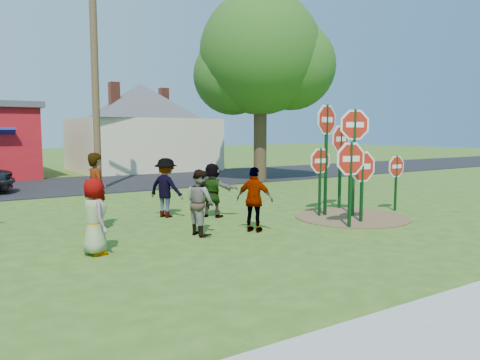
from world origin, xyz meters
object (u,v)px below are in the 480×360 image
at_px(stop_sign_c, 354,137).
at_px(utility_pole, 95,69).
at_px(stop_sign_a, 350,166).
at_px(stop_sign_b, 326,131).
at_px(person_a, 95,217).
at_px(leafy_tree, 263,60).
at_px(stop_sign_d, 340,146).
at_px(person_b, 97,191).

height_order(stop_sign_c, utility_pole, utility_pole).
bearing_deg(stop_sign_a, stop_sign_b, 77.12).
bearing_deg(person_a, leafy_tree, -53.04).
relative_size(stop_sign_b, stop_sign_d, 1.20).
distance_m(stop_sign_d, person_a, 8.24).
bearing_deg(person_a, stop_sign_d, -84.36).
relative_size(person_a, person_b, 0.80).
bearing_deg(utility_pole, stop_sign_a, -73.97).
relative_size(stop_sign_b, person_a, 2.20).
xyz_separation_m(stop_sign_a, utility_pole, (-3.19, 11.09, 3.39)).
bearing_deg(stop_sign_a, person_a, -179.04).
xyz_separation_m(stop_sign_c, person_a, (-7.42, -0.20, -1.51)).
relative_size(stop_sign_b, stop_sign_c, 1.04).
xyz_separation_m(stop_sign_d, person_a, (-8.03, -1.36, -1.23)).
relative_size(stop_sign_d, utility_pole, 0.30).
bearing_deg(stop_sign_c, utility_pole, 137.68).
relative_size(stop_sign_b, person_b, 1.75).
relative_size(stop_sign_c, stop_sign_d, 1.15).
xyz_separation_m(stop_sign_a, person_b, (-5.43, 3.24, -0.62)).
bearing_deg(stop_sign_a, stop_sign_d, 59.61).
height_order(stop_sign_d, person_a, stop_sign_d).
bearing_deg(stop_sign_b, leafy_tree, 54.23).
relative_size(person_a, utility_pole, 0.16).
bearing_deg(stop_sign_b, stop_sign_d, 17.30).
bearing_deg(stop_sign_c, person_b, -174.03).
relative_size(stop_sign_a, utility_pole, 0.25).
bearing_deg(stop_sign_b, stop_sign_c, -49.00).
xyz_separation_m(stop_sign_d, person_b, (-7.33, 0.97, -1.03)).
xyz_separation_m(stop_sign_b, stop_sign_d, (1.24, 0.68, -0.46)).
height_order(person_a, person_b, person_b).
bearing_deg(leafy_tree, stop_sign_d, -108.42).
bearing_deg(person_b, stop_sign_c, -110.98).
height_order(stop_sign_c, stop_sign_d, stop_sign_c).
height_order(person_a, leafy_tree, leafy_tree).
height_order(stop_sign_d, leafy_tree, leafy_tree).
relative_size(stop_sign_c, person_a, 2.11).
xyz_separation_m(stop_sign_b, person_a, (-6.79, -0.68, -1.69)).
bearing_deg(stop_sign_d, stop_sign_b, -161.87).
distance_m(stop_sign_a, utility_pole, 12.02).
height_order(stop_sign_a, utility_pole, utility_pole).
distance_m(stop_sign_a, leafy_tree, 11.89).
distance_m(stop_sign_c, utility_pole, 11.26).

